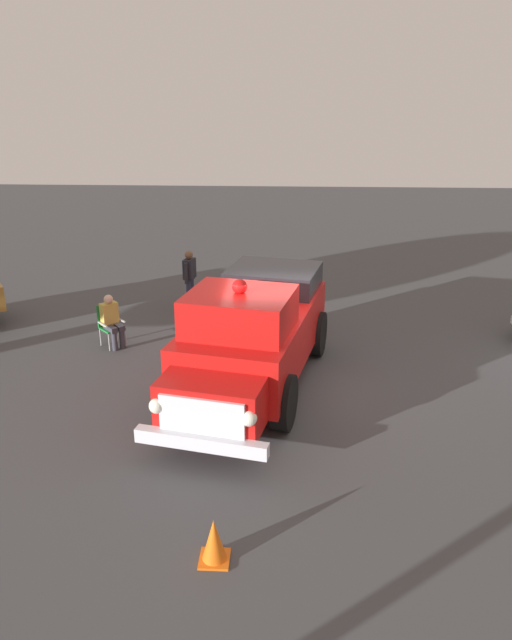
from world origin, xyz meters
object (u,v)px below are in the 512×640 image
object	(u,v)px
vintage_fire_truck	(253,333)
spectator_standing	(190,275)
spectator_seated	(112,319)
lawn_chair_near_truck	(109,322)
traffic_cone	(214,541)

from	to	relation	value
vintage_fire_truck	spectator_standing	size ratio (longest dim) A/B	3.74
vintage_fire_truck	spectator_seated	world-z (taller)	vintage_fire_truck
vintage_fire_truck	lawn_chair_near_truck	distance (m)	4.20
lawn_chair_near_truck	traffic_cone	bearing A→B (deg)	115.20
vintage_fire_truck	lawn_chair_near_truck	size ratio (longest dim) A/B	6.15
vintage_fire_truck	traffic_cone	xyz separation A→B (m)	(0.21, 5.15, -0.89)
vintage_fire_truck	spectator_standing	distance (m)	5.33
traffic_cone	spectator_standing	bearing A→B (deg)	-79.49
spectator_standing	lawn_chair_near_truck	bearing A→B (deg)	61.76
spectator_seated	spectator_standing	world-z (taller)	spectator_standing
spectator_seated	spectator_standing	xyz separation A→B (m)	(-1.44, -2.94, 0.27)
lawn_chair_near_truck	spectator_standing	bearing A→B (deg)	-118.24
lawn_chair_near_truck	spectator_seated	xyz separation A→B (m)	(-0.09, 0.10, 0.11)
vintage_fire_truck	traffic_cone	distance (m)	5.23
spectator_seated	traffic_cone	world-z (taller)	spectator_seated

